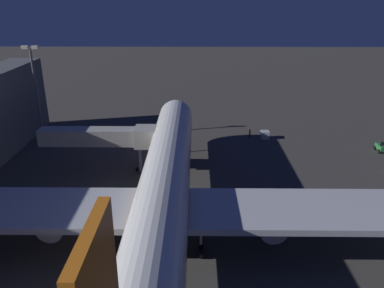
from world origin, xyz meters
The scene contains 9 objects.
ground_plane centered at (0.00, 0.00, 0.00)m, with size 320.00×320.00×0.00m, color #383533.
airliner_at_gate centered at (0.00, 10.74, 5.66)m, with size 59.59×64.86×18.74m.
jet_bridge centered at (9.92, -7.74, 5.78)m, with size 17.96×3.40×7.33m.
apron_floodlight_mast centered at (25.50, -20.95, 10.34)m, with size 2.90×0.50×17.80m.
baggage_tug_spare centered at (-36.78, -16.28, 0.78)m, with size 1.86×2.55×1.95m.
baggage_container_near_belt centered at (-17.02, -22.55, 0.76)m, with size 1.56×1.59×1.52m, color #B7BABF.
ground_crew_marshaller_fwd centered at (-14.12, -22.91, 1.02)m, with size 0.40×0.40×1.84m.
traffic_cone_nose_port centered at (-2.20, -20.66, 0.28)m, with size 0.36×0.36×0.55m, color orange.
traffic_cone_nose_starboard centered at (2.20, -20.66, 0.28)m, with size 0.36×0.36×0.55m, color orange.
Camera 1 is at (-3.60, 46.50, 26.18)m, focal length 35.48 mm.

